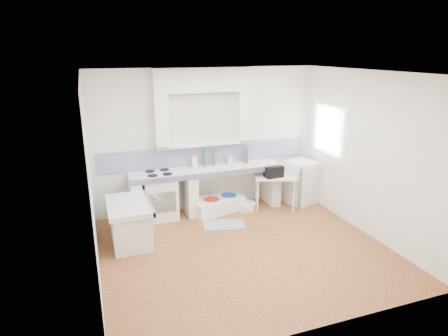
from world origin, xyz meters
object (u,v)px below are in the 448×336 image
object	(u,v)px
sink	(216,205)
fridge	(301,182)
stove	(160,196)
side_table	(275,192)

from	to	relation	value
sink	fridge	bearing A→B (deg)	-20.10
stove	fridge	world-z (taller)	fridge
stove	side_table	world-z (taller)	stove
stove	fridge	xyz separation A→B (m)	(2.95, -0.20, 0.01)
sink	stove	bearing A→B (deg)	160.55
stove	side_table	size ratio (longest dim) A/B	1.06
sink	fridge	size ratio (longest dim) A/B	1.18
stove	fridge	bearing A→B (deg)	-3.91
stove	side_table	xyz separation A→B (m)	(2.28, -0.31, -0.09)
sink	fridge	xyz separation A→B (m)	(1.83, -0.14, 0.32)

